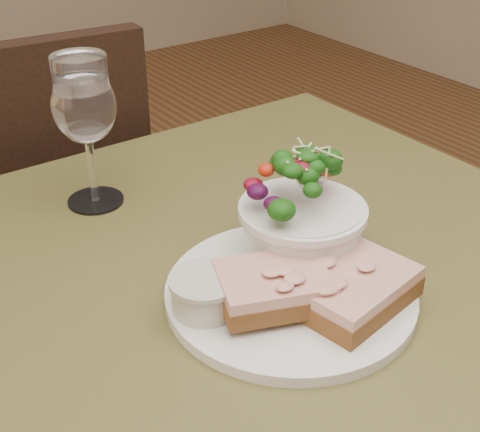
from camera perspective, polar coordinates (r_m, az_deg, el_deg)
cafe_table at (r=0.77m, az=1.94°, el=-11.52°), size 0.80×0.80×0.75m
chair_far at (r=1.43m, az=-17.31°, el=-8.51°), size 0.46×0.46×0.90m
dinner_plate at (r=0.68m, az=4.31°, el=-6.54°), size 0.25×0.25×0.01m
sandwich_front at (r=0.66m, az=9.54°, el=-6.06°), size 0.13×0.11×0.03m
sandwich_back at (r=0.64m, az=2.87°, el=-6.02°), size 0.13×0.11×0.03m
ramekin at (r=0.64m, az=-3.02°, el=-6.45°), size 0.06×0.06×0.04m
salad_bowl at (r=0.69m, az=5.39°, el=0.76°), size 0.12×0.12×0.13m
garnish at (r=0.67m, az=-4.07°, el=-5.50°), size 0.05×0.04×0.02m
wine_glass at (r=0.81m, az=-13.13°, el=8.77°), size 0.08×0.08×0.18m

